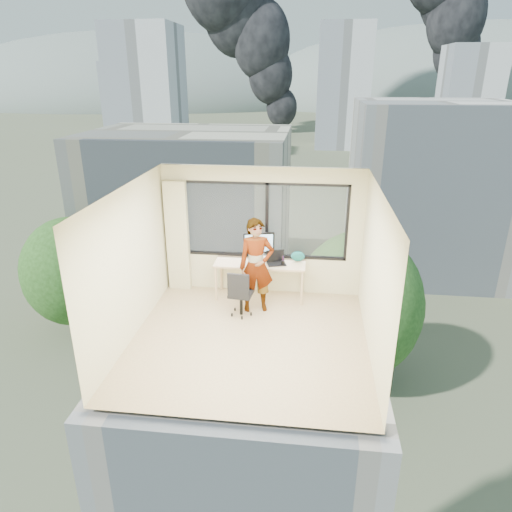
# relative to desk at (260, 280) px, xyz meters

# --- Properties ---
(floor) EXTENTS (4.00, 4.00, 0.01)m
(floor) POSITION_rel_desk_xyz_m (0.00, -1.66, -0.38)
(floor) COLOR tan
(floor) RESTS_ON ground
(ceiling) EXTENTS (4.00, 4.00, 0.01)m
(ceiling) POSITION_rel_desk_xyz_m (0.00, -1.66, 2.23)
(ceiling) COLOR white
(ceiling) RESTS_ON ground
(wall_front) EXTENTS (4.00, 0.01, 2.60)m
(wall_front) POSITION_rel_desk_xyz_m (0.00, -3.66, 0.93)
(wall_front) COLOR beige
(wall_front) RESTS_ON ground
(wall_left) EXTENTS (0.01, 4.00, 2.60)m
(wall_left) POSITION_rel_desk_xyz_m (-2.00, -1.66, 0.93)
(wall_left) COLOR beige
(wall_left) RESTS_ON ground
(wall_right) EXTENTS (0.01, 4.00, 2.60)m
(wall_right) POSITION_rel_desk_xyz_m (2.00, -1.66, 0.93)
(wall_right) COLOR beige
(wall_right) RESTS_ON ground
(window_wall) EXTENTS (3.30, 0.16, 1.55)m
(window_wall) POSITION_rel_desk_xyz_m (0.05, 0.34, 1.15)
(window_wall) COLOR black
(window_wall) RESTS_ON ground
(curtain) EXTENTS (0.45, 0.14, 2.30)m
(curtain) POSITION_rel_desk_xyz_m (-1.72, 0.22, 0.77)
(curtain) COLOR beige
(curtain) RESTS_ON floor
(desk) EXTENTS (1.80, 0.60, 0.75)m
(desk) POSITION_rel_desk_xyz_m (0.00, 0.00, 0.00)
(desk) COLOR tan
(desk) RESTS_ON floor
(chair) EXTENTS (0.52, 0.52, 0.93)m
(chair) POSITION_rel_desk_xyz_m (-0.26, -0.79, 0.09)
(chair) COLOR black
(chair) RESTS_ON floor
(person) EXTENTS (0.75, 0.59, 1.82)m
(person) POSITION_rel_desk_xyz_m (-0.01, -0.54, 0.53)
(person) COLOR #2D2D33
(person) RESTS_ON floor
(monitor) EXTENTS (0.63, 0.26, 0.62)m
(monitor) POSITION_rel_desk_xyz_m (-0.03, 0.06, 0.68)
(monitor) COLOR black
(monitor) RESTS_ON desk
(game_console) EXTENTS (0.39, 0.34, 0.08)m
(game_console) POSITION_rel_desk_xyz_m (0.06, 0.22, 0.42)
(game_console) COLOR white
(game_console) RESTS_ON desk
(laptop) EXTENTS (0.45, 0.46, 0.23)m
(laptop) POSITION_rel_desk_xyz_m (0.33, -0.05, 0.49)
(laptop) COLOR black
(laptop) RESTS_ON desk
(cellphone) EXTENTS (0.11, 0.06, 0.01)m
(cellphone) POSITION_rel_desk_xyz_m (0.06, -0.12, 0.38)
(cellphone) COLOR black
(cellphone) RESTS_ON desk
(pen_cup) EXTENTS (0.09, 0.09, 0.09)m
(pen_cup) POSITION_rel_desk_xyz_m (0.46, -0.07, 0.42)
(pen_cup) COLOR black
(pen_cup) RESTS_ON desk
(handbag) EXTENTS (0.29, 0.18, 0.21)m
(handbag) POSITION_rel_desk_xyz_m (0.74, 0.17, 0.48)
(handbag) COLOR #0D504B
(handbag) RESTS_ON desk
(exterior_ground) EXTENTS (400.00, 400.00, 0.04)m
(exterior_ground) POSITION_rel_desk_xyz_m (0.00, 118.34, -14.38)
(exterior_ground) COLOR #515B3D
(exterior_ground) RESTS_ON ground
(near_bldg_a) EXTENTS (16.00, 12.00, 14.00)m
(near_bldg_a) POSITION_rel_desk_xyz_m (-9.00, 28.34, -7.38)
(near_bldg_a) COLOR beige
(near_bldg_a) RESTS_ON exterior_ground
(near_bldg_b) EXTENTS (14.00, 13.00, 16.00)m
(near_bldg_b) POSITION_rel_desk_xyz_m (12.00, 36.34, -6.38)
(near_bldg_b) COLOR silver
(near_bldg_b) RESTS_ON exterior_ground
(far_tower_a) EXTENTS (14.00, 14.00, 28.00)m
(far_tower_a) POSITION_rel_desk_xyz_m (-35.00, 93.34, -0.38)
(far_tower_a) COLOR silver
(far_tower_a) RESTS_ON exterior_ground
(far_tower_b) EXTENTS (13.00, 13.00, 30.00)m
(far_tower_b) POSITION_rel_desk_xyz_m (8.00, 118.34, 0.62)
(far_tower_b) COLOR silver
(far_tower_b) RESTS_ON exterior_ground
(far_tower_c) EXTENTS (15.00, 15.00, 26.00)m
(far_tower_c) POSITION_rel_desk_xyz_m (45.00, 138.34, -1.38)
(far_tower_c) COLOR silver
(far_tower_c) RESTS_ON exterior_ground
(far_tower_d) EXTENTS (16.00, 14.00, 22.00)m
(far_tower_d) POSITION_rel_desk_xyz_m (-60.00, 148.34, -3.38)
(far_tower_d) COLOR silver
(far_tower_d) RESTS_ON exterior_ground
(hill_a) EXTENTS (288.00, 216.00, 90.00)m
(hill_a) POSITION_rel_desk_xyz_m (-120.00, 318.34, -14.38)
(hill_a) COLOR slate
(hill_a) RESTS_ON exterior_ground
(hill_b) EXTENTS (300.00, 220.00, 96.00)m
(hill_b) POSITION_rel_desk_xyz_m (100.00, 318.34, -14.38)
(hill_b) COLOR slate
(hill_b) RESTS_ON exterior_ground
(tree_a) EXTENTS (7.00, 7.00, 8.00)m
(tree_a) POSITION_rel_desk_xyz_m (-16.00, 20.34, -10.38)
(tree_a) COLOR #214517
(tree_a) RESTS_ON exterior_ground
(tree_b) EXTENTS (7.60, 7.60, 9.00)m
(tree_b) POSITION_rel_desk_xyz_m (4.00, 16.34, -9.88)
(tree_b) COLOR #214517
(tree_b) RESTS_ON exterior_ground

